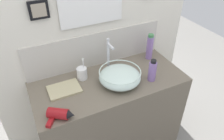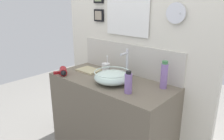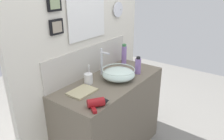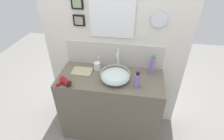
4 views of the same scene
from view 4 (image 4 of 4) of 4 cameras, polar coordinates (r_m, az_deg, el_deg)
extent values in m
plane|color=gray|center=(2.59, -0.43, -18.12)|extent=(6.00, 6.00, 0.00)
cube|color=#6B6051|center=(2.26, -0.48, -11.32)|extent=(1.19, 0.53, 0.88)
cube|color=silver|center=(2.02, 0.82, 11.82)|extent=(1.70, 0.06, 2.56)
cube|color=beige|center=(2.10, 0.61, 5.01)|extent=(1.16, 0.02, 0.29)
cube|color=white|center=(1.92, 0.04, 17.17)|extent=(0.43, 0.01, 0.41)
cube|color=white|center=(1.92, 0.01, 17.11)|extent=(0.49, 0.01, 0.47)
cylinder|color=silver|center=(1.90, 15.16, 15.55)|extent=(0.16, 0.01, 0.16)
cylinder|color=silver|center=(1.92, 16.38, 15.54)|extent=(0.01, 0.06, 0.01)
cube|color=black|center=(1.97, -11.32, 20.63)|extent=(0.13, 0.02, 0.12)
cube|color=gray|center=(1.97, -11.41, 20.57)|extent=(0.09, 0.01, 0.09)
cube|color=black|center=(2.02, -10.72, 15.62)|extent=(0.13, 0.02, 0.12)
cube|color=gray|center=(2.02, -10.81, 15.53)|extent=(0.09, 0.01, 0.09)
ellipsoid|color=silver|center=(1.89, 1.09, -2.06)|extent=(0.32, 0.32, 0.11)
torus|color=silver|center=(1.86, 1.10, -0.84)|extent=(0.32, 0.32, 0.01)
torus|color=#B2B7BC|center=(1.92, 1.07, -3.25)|extent=(0.12, 0.12, 0.01)
cylinder|color=silver|center=(2.02, 1.96, 2.97)|extent=(0.02, 0.02, 0.25)
cylinder|color=silver|center=(1.93, 1.84, 5.12)|extent=(0.02, 0.09, 0.02)
cylinder|color=silver|center=(1.96, 2.04, 6.42)|extent=(0.02, 0.02, 0.03)
cylinder|color=maroon|center=(1.92, -14.95, -3.55)|extent=(0.15, 0.13, 0.07)
cone|color=black|center=(1.86, -13.50, -4.68)|extent=(0.07, 0.07, 0.06)
cube|color=maroon|center=(1.94, -16.61, -4.31)|extent=(0.08, 0.09, 0.02)
cylinder|color=white|center=(2.07, -4.83, 1.25)|extent=(0.08, 0.08, 0.10)
cylinder|color=white|center=(2.05, -4.38, 2.10)|extent=(0.01, 0.01, 0.16)
cube|color=white|center=(2.01, -4.49, 4.22)|extent=(0.01, 0.01, 0.02)
cylinder|color=#8C6BB2|center=(2.02, 13.00, 1.35)|extent=(0.06, 0.06, 0.21)
cylinder|color=#3F7F4C|center=(1.96, 13.43, 4.21)|extent=(0.05, 0.05, 0.02)
cylinder|color=#8C6BB2|center=(1.80, 8.22, -3.53)|extent=(0.06, 0.06, 0.16)
cylinder|color=black|center=(1.75, 8.46, -1.19)|extent=(0.04, 0.04, 0.02)
cube|color=tan|center=(2.08, -9.77, -0.42)|extent=(0.23, 0.17, 0.02)
camera|label=1|loc=(0.91, -58.37, 10.97)|focal=35.00mm
camera|label=2|loc=(1.11, 74.40, -20.55)|focal=35.00mm
camera|label=3|loc=(1.87, -66.51, 4.70)|focal=35.00mm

